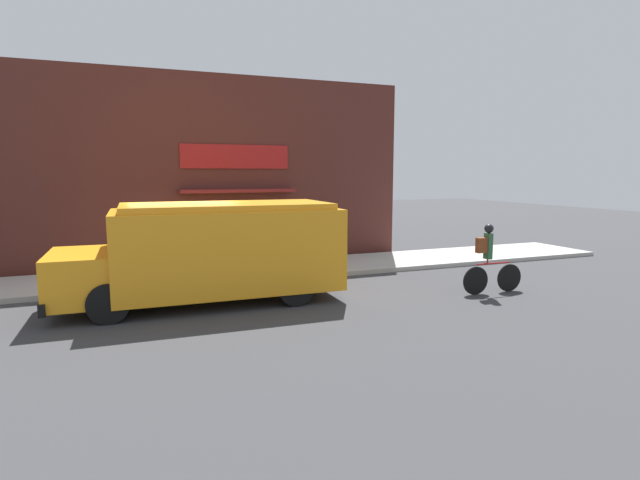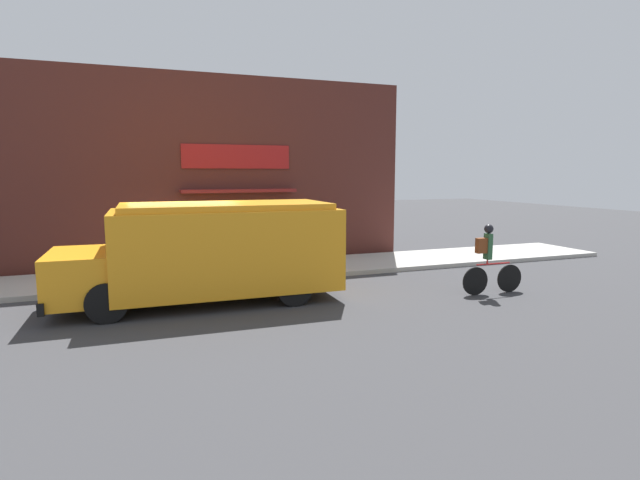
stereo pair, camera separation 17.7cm
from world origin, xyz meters
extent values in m
plane|color=#38383A|center=(0.00, 0.00, 0.00)|extent=(70.00, 70.00, 0.00)
cube|color=#ADAAA3|center=(0.00, 1.35, 0.07)|extent=(28.00, 2.70, 0.13)
cube|color=#4C231E|center=(0.00, 3.08, 2.95)|extent=(15.18, 0.18, 5.89)
cube|color=maroon|center=(1.98, 2.97, 3.40)|extent=(3.38, 0.05, 0.73)
cube|color=maroon|center=(1.98, 2.71, 2.35)|extent=(3.54, 0.57, 0.10)
cube|color=orange|center=(0.81, -1.43, 1.18)|extent=(4.94, 2.41, 1.81)
cube|color=orange|center=(-2.25, -1.38, 0.78)|extent=(1.25, 2.16, 1.00)
cube|color=orange|center=(0.81, -1.43, 2.16)|extent=(4.55, 2.22, 0.13)
cube|color=black|center=(-2.82, -1.37, 0.38)|extent=(0.16, 2.28, 0.24)
cube|color=red|center=(-0.51, 0.00, 1.27)|extent=(0.03, 0.44, 0.44)
cylinder|color=black|center=(-1.68, -0.39, 0.40)|extent=(0.80, 0.27, 0.80)
cylinder|color=black|center=(-1.71, -2.39, 0.40)|extent=(0.80, 0.27, 0.80)
cylinder|color=black|center=(2.12, -0.45, 0.40)|extent=(0.80, 0.27, 0.80)
cylinder|color=black|center=(2.08, -2.46, 0.40)|extent=(0.80, 0.27, 0.80)
cylinder|color=black|center=(7.39, -3.13, 0.34)|extent=(0.68, 0.06, 0.68)
cylinder|color=black|center=(6.40, -3.10, 0.34)|extent=(0.68, 0.06, 0.68)
cylinder|color=red|center=(6.89, -3.12, 0.73)|extent=(0.94, 0.06, 0.04)
cylinder|color=red|center=(6.72, -3.11, 0.79)|extent=(0.04, 0.04, 0.12)
cube|color=#2D5B38|center=(6.72, -3.11, 1.16)|extent=(0.13, 0.20, 0.62)
sphere|color=black|center=(6.72, -3.11, 1.58)|extent=(0.22, 0.22, 0.22)
cube|color=brown|center=(6.53, -3.11, 1.19)|extent=(0.26, 0.15, 0.36)
cylinder|color=#2D5138|center=(-0.37, 2.08, 0.57)|extent=(0.64, 0.64, 0.87)
cylinder|color=black|center=(-0.37, 2.08, 1.02)|extent=(0.65, 0.65, 0.04)
camera|label=1|loc=(-1.34, -12.60, 2.89)|focal=28.00mm
camera|label=2|loc=(-1.17, -12.66, 2.89)|focal=28.00mm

